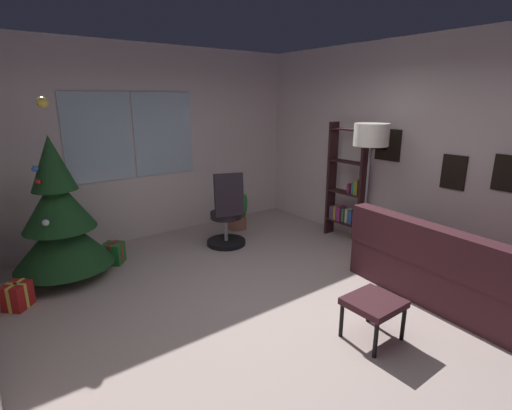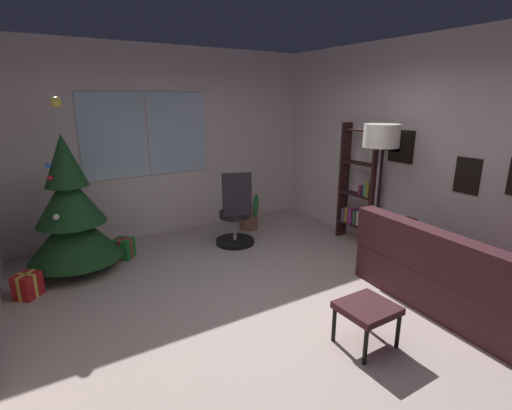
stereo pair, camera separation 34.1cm
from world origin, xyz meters
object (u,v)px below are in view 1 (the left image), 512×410
footstool (374,305)px  potted_plant (235,214)px  gift_box_red (17,296)px  office_chair (227,218)px  bookshelf (347,190)px  gift_box_green (114,253)px  floor_lamp (371,142)px  couch (464,272)px  holiday_tree (60,220)px

footstool → potted_plant: (0.71, 3.20, -0.09)m
gift_box_red → office_chair: bearing=3.1°
footstool → bookshelf: 2.57m
bookshelf → potted_plant: 1.82m
gift_box_green → gift_box_red: bearing=-155.0°
floor_lamp → potted_plant: (-0.76, 1.95, -1.29)m
footstool → potted_plant: size_ratio=0.73×
couch → footstool: 1.35m
gift_box_red → potted_plant: size_ratio=0.51×
holiday_tree → floor_lamp: size_ratio=1.18×
gift_box_red → gift_box_green: 1.23m
floor_lamp → potted_plant: bearing=111.3°
couch → office_chair: 2.99m
potted_plant → couch: bearing=-79.4°
bookshelf → floor_lamp: 1.01m
couch → gift_box_red: (-3.78, 2.61, -0.17)m
holiday_tree → office_chair: bearing=-8.6°
gift_box_red → office_chair: (2.61, 0.14, 0.29)m
gift_box_red → potted_plant: bearing=13.1°
footstool → holiday_tree: 3.50m
couch → office_chair: (-1.17, 2.76, 0.11)m
floor_lamp → office_chair: bearing=133.6°
potted_plant → gift_box_green: bearing=-174.0°
gift_box_red → footstool: bearing=-45.5°
couch → potted_plant: 3.40m
bookshelf → floor_lamp: (-0.30, -0.57, 0.78)m
couch → gift_box_green: size_ratio=6.54×
gift_box_green → floor_lamp: (2.79, -1.74, 1.39)m
floor_lamp → footstool: bearing=-139.7°
gift_box_green → couch: bearing=-49.7°
gift_box_green → potted_plant: 2.04m
bookshelf → gift_box_red: bearing=171.1°
footstool → potted_plant: 3.28m
couch → floor_lamp: 1.86m
couch → gift_box_red: couch is taller
couch → gift_box_green: 4.11m
holiday_tree → office_chair: 2.11m
holiday_tree → gift_box_green: bearing=6.7°
footstool → bookshelf: (1.77, 1.82, 0.42)m
office_chair → bookshelf: bookshelf is taller
gift_box_red → office_chair: office_chair is taller
couch → gift_box_green: (-2.66, 3.13, -0.17)m
office_chair → floor_lamp: (1.30, -1.36, 1.11)m
office_chair → gift_box_green: bearing=165.8°
gift_box_red → floor_lamp: size_ratio=0.18×
office_chair → floor_lamp: size_ratio=0.62×
gift_box_green → floor_lamp: size_ratio=0.18×
potted_plant → gift_box_red: bearing=-166.9°
bookshelf → office_chair: bearing=153.4°
couch → footstool: size_ratio=4.65×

